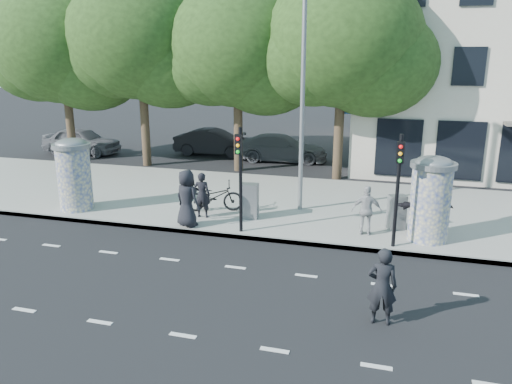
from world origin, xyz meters
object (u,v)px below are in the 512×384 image
(man_road, at_px, (382,286))
(car_right, at_px, (281,148))
(ped_f, at_px, (425,210))
(car_left, at_px, (82,141))
(car_mid, at_px, (214,142))
(ped_b, at_px, (202,195))
(ped_e, at_px, (367,210))
(traffic_pole_near, at_px, (240,169))
(ad_column_right, at_px, (431,197))
(ped_a, at_px, (187,198))
(traffic_pole_far, at_px, (398,180))
(street_lamp, at_px, (303,82))
(bicycle, at_px, (214,196))
(cabinet_right, at_px, (397,212))
(ad_column_left, at_px, (74,173))
(cabinet_left, at_px, (250,201))

(man_road, relative_size, car_right, 0.36)
(ped_f, height_order, car_left, ped_f)
(man_road, xyz_separation_m, car_mid, (-10.03, 16.58, -0.14))
(ped_b, height_order, ped_e, ped_b)
(traffic_pole_near, relative_size, ped_e, 2.11)
(car_right, bearing_deg, car_mid, 77.45)
(ped_f, bearing_deg, ad_column_right, 164.00)
(ped_a, relative_size, ped_b, 1.20)
(ped_f, relative_size, car_right, 0.38)
(ped_a, bearing_deg, traffic_pole_far, -158.16)
(ped_b, bearing_deg, car_mid, -77.87)
(street_lamp, bearing_deg, ped_f, -24.19)
(car_left, bearing_deg, ped_b, -130.07)
(ped_e, xyz_separation_m, car_mid, (-9.37, 11.41, -0.21))
(traffic_pole_near, height_order, bicycle, traffic_pole_near)
(traffic_pole_far, distance_m, ped_f, 1.70)
(bicycle, xyz_separation_m, cabinet_right, (6.45, -0.17, 0.02))
(ad_column_left, height_order, ped_b, ad_column_left)
(ad_column_left, height_order, ped_f, ad_column_left)
(ad_column_left, height_order, cabinet_right, ad_column_left)
(ped_b, height_order, bicycle, ped_b)
(traffic_pole_far, bearing_deg, car_left, 149.60)
(street_lamp, xyz_separation_m, ped_b, (-3.15, -1.76, -3.84))
(traffic_pole_near, bearing_deg, ad_column_right, 8.89)
(cabinet_left, distance_m, car_left, 15.75)
(traffic_pole_far, bearing_deg, ped_f, 46.33)
(ped_a, distance_m, bicycle, 1.86)
(ped_f, distance_m, man_road, 5.36)
(ped_e, height_order, car_left, ped_e)
(traffic_pole_near, distance_m, cabinet_right, 5.35)
(ped_b, distance_m, cabinet_right, 6.63)
(ped_b, bearing_deg, cabinet_left, -174.06)
(street_lamp, xyz_separation_m, car_mid, (-6.84, 9.41, -4.05))
(ad_column_left, xyz_separation_m, traffic_pole_far, (11.40, -0.71, 0.69))
(traffic_pole_near, bearing_deg, bicycle, 130.79)
(street_lamp, height_order, ped_e, street_lamp)
(ped_b, relative_size, bicycle, 0.77)
(ped_a, height_order, cabinet_right, ped_a)
(ad_column_right, xyz_separation_m, ped_e, (-1.87, -0.06, -0.58))
(cabinet_left, bearing_deg, ped_a, -146.67)
(ped_b, distance_m, cabinet_left, 1.68)
(cabinet_left, xyz_separation_m, car_right, (-1.21, 10.28, -0.05))
(car_left, distance_m, car_mid, 7.79)
(ped_e, relative_size, cabinet_left, 1.30)
(ad_column_left, distance_m, ped_a, 4.79)
(car_left, bearing_deg, traffic_pole_near, -129.08)
(ped_a, height_order, man_road, ped_a)
(ad_column_right, distance_m, street_lamp, 5.81)
(ad_column_right, height_order, street_lamp, street_lamp)
(ad_column_left, distance_m, ped_f, 12.29)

